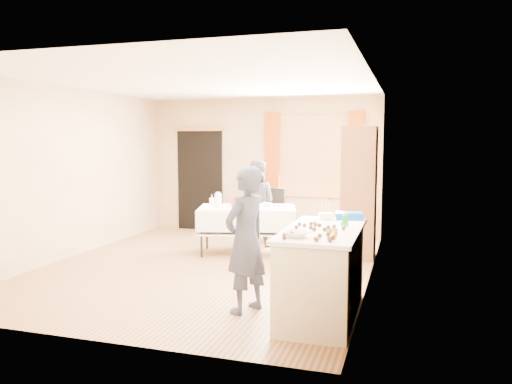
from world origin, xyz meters
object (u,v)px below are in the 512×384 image
(woman, at_px, (256,203))
(girl, at_px, (246,240))
(counter, at_px, (322,272))
(chair, at_px, (271,225))
(cabinet, at_px, (359,193))
(party_table, at_px, (247,226))

(woman, bearing_deg, girl, 106.45)
(counter, relative_size, girl, 1.03)
(counter, bearing_deg, chair, 113.22)
(counter, bearing_deg, cabinet, 87.89)
(cabinet, xyz_separation_m, counter, (-0.10, -2.72, -0.55))
(cabinet, xyz_separation_m, chair, (-1.64, 0.86, -0.72))
(chair, distance_m, woman, 0.64)
(girl, bearing_deg, cabinet, -173.32)
(counter, distance_m, girl, 0.86)
(party_table, bearing_deg, girl, -87.07)
(party_table, distance_m, chair, 1.12)
(cabinet, height_order, woman, cabinet)
(counter, bearing_deg, woman, 118.13)
(chair, bearing_deg, counter, -46.59)
(cabinet, distance_m, girl, 2.98)
(cabinet, bearing_deg, chair, 152.28)
(cabinet, xyz_separation_m, girl, (-0.89, -2.83, -0.23))
(cabinet, bearing_deg, party_table, -171.75)
(counter, bearing_deg, party_table, 123.32)
(party_table, height_order, girl, girl)
(cabinet, distance_m, counter, 2.78)
(girl, bearing_deg, counter, 122.13)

